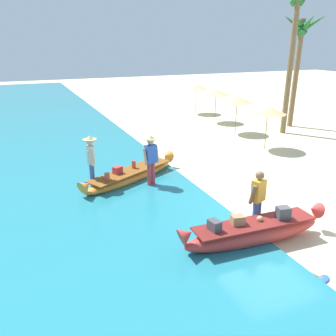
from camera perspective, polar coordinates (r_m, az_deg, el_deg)
The scene contains 13 objects.
ground_plane at distance 10.87m, azimuth 15.78°, elevation -6.80°, with size 80.00×80.00×0.00m, color beige.
boat_red_foreground at distance 9.10m, azimuth 13.18°, elevation -9.61°, with size 3.94×0.79×0.87m.
boat_orange_midground at distance 12.66m, azimuth -5.80°, elevation -1.14°, with size 4.02×2.52×0.72m.
person_vendor_hatted at distance 11.90m, azimuth -2.67°, elevation 1.63°, with size 0.58×0.44×1.79m.
person_tourist_customer at distance 9.47m, azimuth 13.78°, elevation -4.48°, with size 0.58×0.38×1.62m.
person_vendor_assistant at distance 11.94m, azimuth -11.84°, elevation 1.40°, with size 0.44×0.58×1.83m.
parasol_row_0 at distance 16.72m, azimuth 15.25°, elevation 8.65°, with size 1.60×1.60×1.91m.
parasol_row_1 at distance 19.38m, azimuth 10.67°, elevation 10.38°, with size 1.60×1.60×1.91m.
parasol_row_2 at distance 21.97m, azimuth 7.46°, elevation 11.57°, with size 1.60×1.60×1.91m.
parasol_row_3 at distance 24.56m, azimuth 4.41°, elevation 12.47°, with size 1.60×1.60×1.91m.
palm_tree_tall_inland at distance 21.72m, azimuth 20.00°, elevation 18.70°, with size 2.65×2.40×6.00m.
palm_tree_leaning_seaward at distance 19.94m, azimuth 19.27°, elevation 21.11°, with size 2.51×2.79×7.18m.
paddle at distance 8.62m, azimuth 19.66°, elevation -14.34°, with size 0.76×1.71×0.05m.
Camera 1 is at (-6.35, -7.49, 4.65)m, focal length 39.28 mm.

